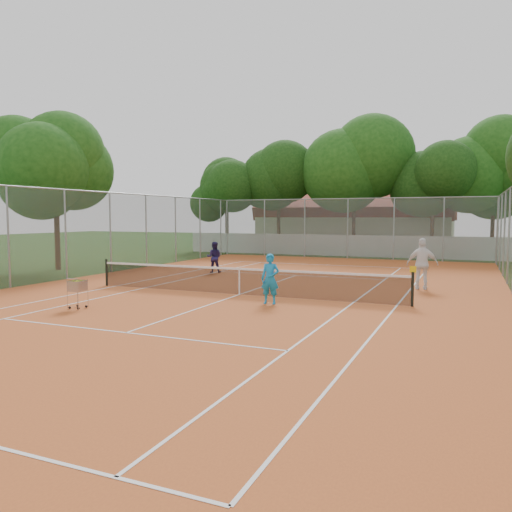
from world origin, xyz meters
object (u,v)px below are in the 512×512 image
at_px(player_far_left, 214,257).
at_px(ball_hopper, 78,293).
at_px(tennis_net, 239,281).
at_px(player_near, 270,279).
at_px(clubhouse, 356,223).
at_px(player_far_right, 422,264).

bearing_deg(player_far_left, ball_hopper, 76.14).
distance_m(tennis_net, player_far_left, 7.22).
bearing_deg(ball_hopper, player_near, 42.09).
xyz_separation_m(player_near, ball_hopper, (-5.05, -3.11, -0.33)).
bearing_deg(player_far_left, clubhouse, -113.72).
relative_size(player_near, ball_hopper, 1.71).
distance_m(player_near, ball_hopper, 5.93).
distance_m(player_far_right, ball_hopper, 12.47).
bearing_deg(ball_hopper, player_far_left, 104.99).
bearing_deg(player_far_left, player_near, 110.81).
xyz_separation_m(player_far_right, ball_hopper, (-9.24, -8.36, -0.51)).
xyz_separation_m(player_far_left, ball_hopper, (0.81, -10.30, -0.30)).
bearing_deg(ball_hopper, tennis_net, 63.16).
relative_size(clubhouse, player_far_left, 10.63).
bearing_deg(clubhouse, player_far_left, -95.35).
bearing_deg(player_near, player_far_left, 121.87).
bearing_deg(clubhouse, player_near, -83.05).
bearing_deg(player_far_right, clubhouse, -78.90).
height_order(player_far_left, player_far_right, player_far_right).
bearing_deg(player_far_right, player_far_left, -17.29).
bearing_deg(player_near, player_far_right, 44.13).
height_order(player_far_left, ball_hopper, player_far_left).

